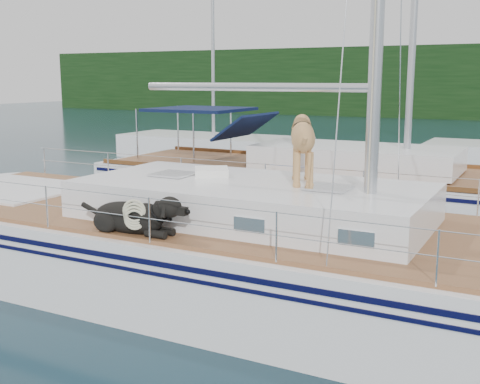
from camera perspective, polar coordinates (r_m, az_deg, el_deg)
The scene contains 4 objects.
ground at distance 9.80m, azimuth -3.17°, elevation -9.17°, with size 120.00×120.00×0.00m, color black.
main_sailboat at distance 9.54m, azimuth -2.71°, elevation -5.42°, with size 12.00×3.80×14.01m.
neighbor_sailboat at distance 15.29m, azimuth 6.95°, elevation 0.46°, with size 11.00×3.50×13.30m.
bg_boat_west at distance 25.50m, azimuth -2.51°, elevation 4.24°, with size 8.00×3.00×11.65m.
Camera 1 is at (4.75, -7.90, 3.34)m, focal length 45.00 mm.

